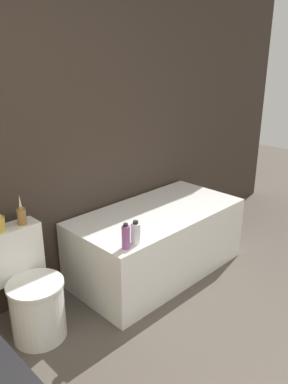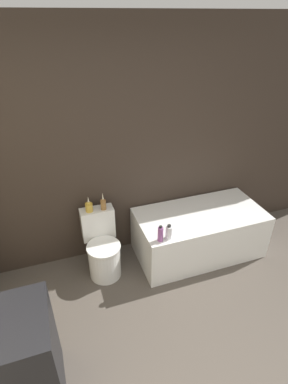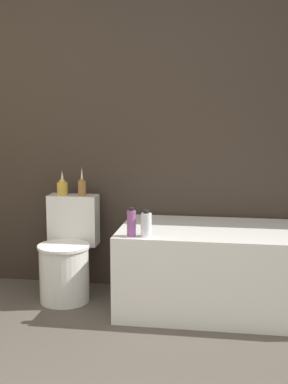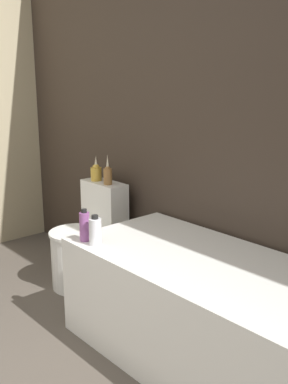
% 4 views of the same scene
% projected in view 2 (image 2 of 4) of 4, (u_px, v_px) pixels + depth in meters
% --- Properties ---
extents(wall_back_tiled, '(6.40, 0.06, 2.60)m').
position_uv_depth(wall_back_tiled, '(120.00, 150.00, 3.20)').
color(wall_back_tiled, '#332821').
rests_on(wall_back_tiled, ground_plane).
extents(bathtub, '(1.49, 0.75, 0.57)m').
position_uv_depth(bathtub, '(199.00, 232.00, 3.61)').
color(bathtub, white).
rests_on(bathtub, ground).
extents(toilet, '(0.37, 0.52, 0.73)m').
position_uv_depth(toilet, '(103.00, 249.00, 3.33)').
color(toilet, white).
rests_on(toilet, ground).
extents(vanity_counter, '(0.59, 0.56, 0.88)m').
position_uv_depth(vanity_counter, '(15.00, 364.00, 2.10)').
color(vanity_counter, black).
rests_on(vanity_counter, ground).
extents(vase_gold, '(0.08, 0.08, 0.18)m').
position_uv_depth(vase_gold, '(89.00, 206.00, 3.20)').
color(vase_gold, gold).
rests_on(vase_gold, toilet).
extents(vase_silver, '(0.06, 0.06, 0.21)m').
position_uv_depth(vase_silver, '(103.00, 204.00, 3.22)').
color(vase_silver, olive).
rests_on(vase_silver, toilet).
extents(shampoo_bottle_tall, '(0.06, 0.06, 0.18)m').
position_uv_depth(shampoo_bottle_tall, '(160.00, 234.00, 3.01)').
color(shampoo_bottle_tall, '#8C4C8C').
rests_on(shampoo_bottle_tall, bathtub).
extents(shampoo_bottle_short, '(0.07, 0.07, 0.17)m').
position_uv_depth(shampoo_bottle_short, '(169.00, 232.00, 3.04)').
color(shampoo_bottle_short, silver).
rests_on(shampoo_bottle_short, bathtub).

